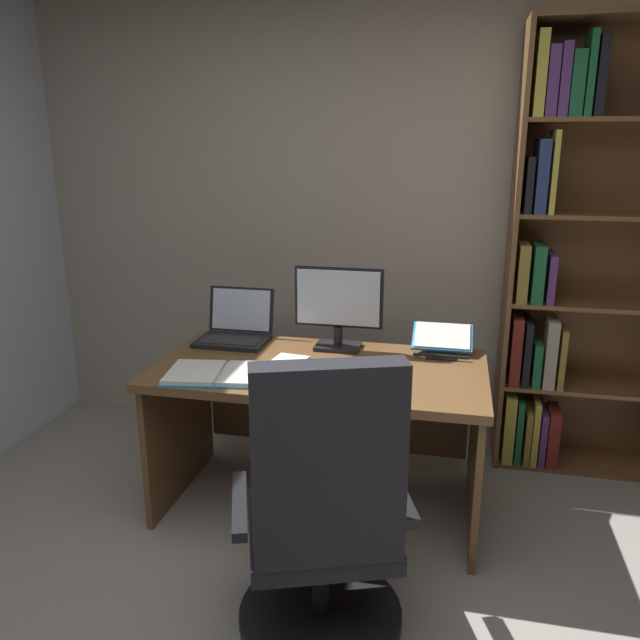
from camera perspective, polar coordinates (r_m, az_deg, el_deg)
wall_back at (r=3.59m, az=5.61°, el=9.69°), size 4.68×0.12×2.63m
desk at (r=2.96m, az=0.31°, el=-7.38°), size 1.50×0.80×0.72m
bookshelf at (r=3.40m, az=22.27°, el=4.86°), size 0.85×0.33×2.27m
office_chair at (r=2.18m, az=0.37°, el=-18.67°), size 0.70×0.63×1.08m
monitor at (r=3.01m, az=1.73°, el=1.06°), size 0.44×0.16×0.41m
laptop at (r=3.19m, az=-7.88°, el=-0.96°), size 0.35×0.31×0.26m
keyboard at (r=2.65m, az=-0.10°, el=-5.31°), size 0.42×0.15×0.02m
computer_mouse at (r=2.61m, az=6.38°, el=-5.62°), size 0.06×0.10×0.04m
reading_stand_with_book at (r=3.05m, az=11.26°, el=-1.84°), size 0.29×0.25×0.12m
open_binder at (r=2.73m, az=-9.11°, el=-4.92°), size 0.52×0.36×0.02m
notepad at (r=2.85m, az=-3.11°, el=-3.93°), size 0.18×0.23×0.01m
pen at (r=2.85m, az=-2.72°, el=-3.79°), size 0.14×0.04×0.01m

